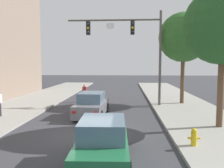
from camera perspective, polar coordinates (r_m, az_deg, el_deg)
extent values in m
plane|color=#38383D|center=(11.56, -6.30, -12.49)|extent=(120.00, 120.00, 0.00)
cube|color=#99968E|center=(12.26, 25.91, -11.58)|extent=(5.00, 60.00, 0.15)
cylinder|color=#514C47|center=(19.01, 11.75, 6.18)|extent=(0.20, 0.20, 7.50)
cylinder|color=#514C47|center=(19.16, 0.48, 15.45)|extent=(7.40, 0.14, 0.14)
cube|color=black|center=(19.04, 5.06, 13.59)|extent=(0.32, 0.28, 1.05)
sphere|color=#2D2823|center=(18.94, 5.08, 14.64)|extent=(0.18, 0.18, 0.18)
sphere|color=yellow|center=(18.89, 5.08, 13.66)|extent=(0.18, 0.18, 0.18)
sphere|color=#2D2823|center=(18.84, 5.07, 12.67)|extent=(0.18, 0.18, 0.18)
cube|color=black|center=(19.28, -5.86, 13.47)|extent=(0.32, 0.28, 1.05)
sphere|color=#2D2823|center=(19.19, -5.94, 14.51)|extent=(0.18, 0.18, 0.18)
sphere|color=yellow|center=(19.14, -5.93, 13.54)|extent=(0.18, 0.18, 0.18)
sphere|color=#2D2823|center=(19.09, -5.92, 12.56)|extent=(0.18, 0.18, 0.18)
cube|color=white|center=(19.08, -0.44, 14.12)|extent=(0.60, 0.03, 0.44)
cube|color=slate|center=(15.55, -4.95, -5.81)|extent=(1.93, 4.29, 0.80)
cube|color=slate|center=(15.29, -5.08, -3.26)|extent=(1.61, 2.08, 0.64)
cylinder|color=black|center=(17.02, -6.73, -5.71)|extent=(0.25, 0.65, 0.64)
cylinder|color=black|center=(16.72, -1.31, -5.87)|extent=(0.25, 0.65, 0.64)
cylinder|color=black|center=(14.55, -9.13, -7.57)|extent=(0.25, 0.65, 0.64)
cylinder|color=black|center=(14.20, -2.79, -7.82)|extent=(0.25, 0.65, 0.64)
cube|color=red|center=(13.66, -9.40, -6.85)|extent=(0.20, 0.05, 0.14)
cube|color=red|center=(13.37, -4.10, -7.06)|extent=(0.20, 0.05, 0.14)
cube|color=#1E663D|center=(8.38, -2.27, -15.30)|extent=(1.85, 4.26, 0.80)
cube|color=slate|center=(8.01, -2.36, -10.84)|extent=(1.57, 2.05, 0.64)
cylinder|color=black|center=(9.76, -6.62, -13.85)|extent=(0.24, 0.65, 0.64)
cylinder|color=black|center=(9.67, 3.19, -14.00)|extent=(0.24, 0.65, 0.64)
cylinder|color=#333338|center=(16.38, -25.78, -5.69)|extent=(0.14, 0.14, 0.85)
cylinder|color=#232847|center=(21.13, -7.00, -3.34)|extent=(0.14, 0.14, 0.85)
cylinder|color=#232847|center=(21.10, -6.52, -3.35)|extent=(0.14, 0.14, 0.85)
cube|color=#B72D2D|center=(21.03, -6.78, -1.44)|extent=(0.36, 0.22, 0.56)
sphere|color=tan|center=(20.99, -6.79, -0.36)|extent=(0.22, 0.22, 0.22)
cylinder|color=gold|center=(10.23, 19.49, -12.59)|extent=(0.24, 0.24, 0.55)
sphere|color=gold|center=(10.14, 19.55, -10.78)|extent=(0.22, 0.22, 0.22)
cylinder|color=gold|center=(10.18, 18.50, -12.49)|extent=(0.12, 0.09, 0.09)
cylinder|color=gold|center=(10.27, 20.49, -12.38)|extent=(0.12, 0.09, 0.09)
cylinder|color=brown|center=(13.40, 25.11, -1.62)|extent=(0.32, 0.32, 3.77)
sphere|color=#235123|center=(13.47, 25.65, 12.91)|extent=(4.04, 4.04, 4.04)
cylinder|color=brown|center=(20.41, 16.92, 1.03)|extent=(0.32, 0.32, 3.98)
sphere|color=#2D6028|center=(20.49, 17.17, 10.93)|extent=(4.11, 4.11, 4.11)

